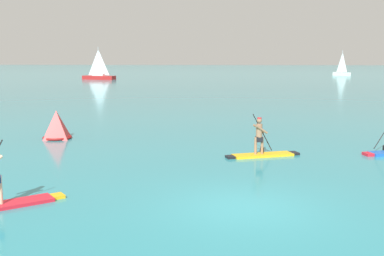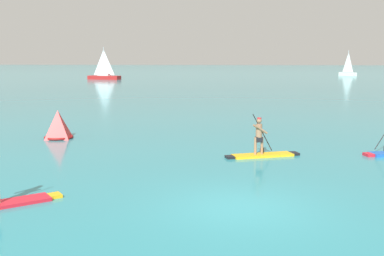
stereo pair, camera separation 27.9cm
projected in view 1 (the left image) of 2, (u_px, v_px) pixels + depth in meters
The scene contains 5 objects.
ground at pixel (244, 207), 12.85m from camera, with size 440.00×440.00×0.00m, color teal.
paddleboarder_mid_center at pixel (262, 148), 19.32m from camera, with size 3.15×1.52×1.77m.
race_marker_buoy at pixel (57, 126), 23.41m from camera, with size 1.68×1.68×1.42m.
sailboat_left_horizon at pixel (99, 76), 84.10m from camera, with size 6.20×3.00×5.78m.
sailboat_right_horizon at pixel (342, 72), 100.56m from camera, with size 3.20×3.98×5.42m.
Camera 1 is at (-0.52, -12.44, 4.09)m, focal length 43.67 mm.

